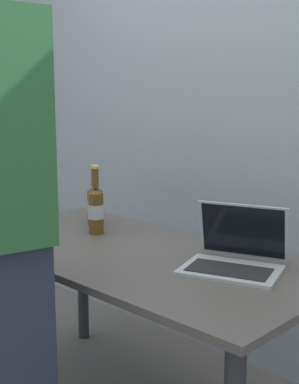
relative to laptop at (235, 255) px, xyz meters
name	(u,v)px	position (x,y,z in m)	size (l,w,h in m)	color
desk	(132,274)	(-0.41, -0.11, -0.14)	(1.57, 0.76, 0.72)	#56514C
laptop	(235,255)	(0.00, 0.00, 0.00)	(0.41, 0.38, 0.22)	#B7BABC
beer_bottle_green	(95,203)	(-0.85, 0.06, 0.06)	(0.07, 0.07, 0.29)	#472B14
beer_bottle_dark	(96,209)	(-0.72, -0.04, 0.06)	(0.07, 0.07, 0.31)	brown
back_wall	(245,101)	(-0.41, 0.64, 0.53)	(6.00, 0.10, 2.60)	#99A3AD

